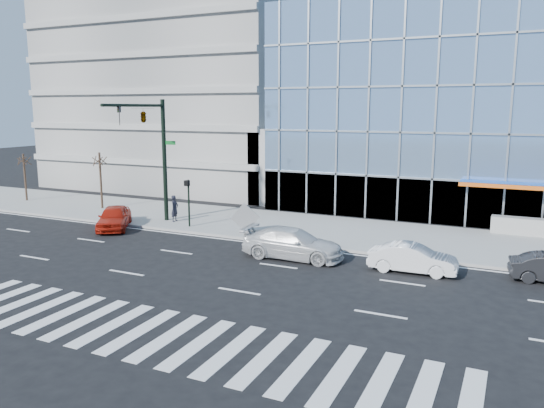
{
  "coord_description": "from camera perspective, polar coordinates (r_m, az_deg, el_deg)",
  "views": [
    {
      "loc": [
        10.24,
        -22.68,
        7.6
      ],
      "look_at": [
        -1.75,
        3.0,
        2.45
      ],
      "focal_mm": 35.0,
      "sensor_mm": 36.0,
      "label": 1
    }
  ],
  "objects": [
    {
      "name": "ramp_block",
      "position": [
        44.04,
        3.25,
        4.29
      ],
      "size": [
        6.0,
        8.0,
        6.0
      ],
      "primitive_type": "cube",
      "color": "gray",
      "rests_on": "ground"
    },
    {
      "name": "white_sedan",
      "position": [
        25.76,
        14.89,
        -5.66
      ],
      "size": [
        4.12,
        1.57,
        1.34
      ],
      "primitive_type": "imported",
      "rotation": [
        0.0,
        0.0,
        1.61
      ],
      "color": "white",
      "rests_on": "ground"
    },
    {
      "name": "ground",
      "position": [
        26.02,
        0.69,
        -6.68
      ],
      "size": [
        160.0,
        160.0,
        0.0
      ],
      "primitive_type": "plane",
      "color": "black",
      "rests_on": "ground"
    },
    {
      "name": "red_sedan",
      "position": [
        35.11,
        -16.62,
        -1.4
      ],
      "size": [
        3.76,
        4.63,
        1.48
      ],
      "primitive_type": "imported",
      "rotation": [
        0.0,
        0.0,
        0.55
      ],
      "color": "#AD1C0D",
      "rests_on": "ground"
    },
    {
      "name": "tilted_panel",
      "position": [
        32.02,
        -2.9,
        -1.49
      ],
      "size": [
        1.79,
        0.5,
        1.83
      ],
      "primitive_type": "cube",
      "rotation": [
        0.0,
        0.7,
        0.24
      ],
      "color": "gray",
      "rests_on": "sidewalk"
    },
    {
      "name": "street_tree_near",
      "position": [
        41.51,
        -18.05,
        4.52
      ],
      "size": [
        1.1,
        1.1,
        4.23
      ],
      "color": "#332319",
      "rests_on": "sidewalk"
    },
    {
      "name": "white_suv",
      "position": [
        27.19,
        2.27,
        -4.27
      ],
      "size": [
        5.35,
        2.35,
        1.53
      ],
      "primitive_type": "imported",
      "rotation": [
        0.0,
        0.0,
        1.61
      ],
      "color": "silver",
      "rests_on": "ground"
    },
    {
      "name": "ped_signal_post",
      "position": [
        33.83,
        -9.01,
        0.89
      ],
      "size": [
        0.3,
        0.33,
        3.0
      ],
      "color": "black",
      "rests_on": "sidewalk"
    },
    {
      "name": "traffic_signal",
      "position": [
        34.58,
        -13.02,
        7.66
      ],
      "size": [
        1.14,
        5.74,
        8.0
      ],
      "color": "black",
      "rests_on": "sidewalk"
    },
    {
      "name": "tower_backdrop",
      "position": [
        102.36,
        1.63,
        19.52
      ],
      "size": [
        14.0,
        14.0,
        48.0
      ],
      "primitive_type": "cube",
      "color": "gray",
      "rests_on": "ground"
    },
    {
      "name": "sidewalk",
      "position": [
        33.21,
        6.4,
        -2.86
      ],
      "size": [
        120.0,
        8.0,
        0.15
      ],
      "primitive_type": "cube",
      "color": "gray",
      "rests_on": "ground"
    },
    {
      "name": "parking_garage",
      "position": [
        57.36,
        -6.99,
        12.63
      ],
      "size": [
        24.0,
        24.0,
        20.0
      ],
      "primitive_type": "cube",
      "color": "gray",
      "rests_on": "ground"
    },
    {
      "name": "pedestrian",
      "position": [
        35.76,
        -10.43,
        -0.47
      ],
      "size": [
        0.46,
        0.66,
        1.75
      ],
      "primitive_type": "imported",
      "rotation": [
        0.0,
        0.0,
        1.63
      ],
      "color": "black",
      "rests_on": "sidewalk"
    },
    {
      "name": "street_tree_far",
      "position": [
        47.35,
        -25.16,
        4.3
      ],
      "size": [
        1.1,
        1.1,
        3.87
      ],
      "color": "#332319",
      "rests_on": "sidewalk"
    }
  ]
}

